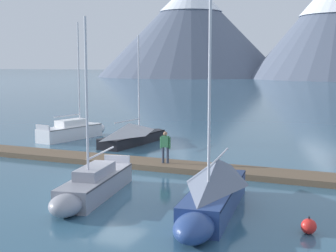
{
  "coord_description": "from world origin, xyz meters",
  "views": [
    {
      "loc": [
        11.6,
        -19.35,
        5.57
      ],
      "look_at": [
        0.0,
        6.0,
        2.0
      ],
      "focal_mm": 52.5,
      "sensor_mm": 36.0,
      "label": 1
    }
  ],
  "objects_px": {
    "sailboat_second_berth": "(133,134)",
    "mooring_buoy_channel_marker": "(309,226)",
    "sailboat_mid_dock_port": "(92,185)",
    "sailboat_nearest_berth": "(74,130)",
    "person_on_dock": "(165,145)",
    "sailboat_mid_dock_starboard": "(214,189)"
  },
  "relations": [
    {
      "from": "sailboat_nearest_berth",
      "to": "sailboat_second_berth",
      "type": "relative_size",
      "value": 1.14
    },
    {
      "from": "sailboat_mid_dock_port",
      "to": "sailboat_nearest_berth",
      "type": "bearing_deg",
      "value": 127.94
    },
    {
      "from": "sailboat_second_berth",
      "to": "sailboat_mid_dock_starboard",
      "type": "bearing_deg",
      "value": -50.67
    },
    {
      "from": "sailboat_nearest_berth",
      "to": "sailboat_mid_dock_port",
      "type": "relative_size",
      "value": 1.16
    },
    {
      "from": "mooring_buoy_channel_marker",
      "to": "sailboat_mid_dock_port",
      "type": "bearing_deg",
      "value": 175.5
    },
    {
      "from": "sailboat_nearest_berth",
      "to": "sailboat_mid_dock_port",
      "type": "distance_m",
      "value": 16.72
    },
    {
      "from": "mooring_buoy_channel_marker",
      "to": "person_on_dock",
      "type": "bearing_deg",
      "value": 139.91
    },
    {
      "from": "sailboat_second_berth",
      "to": "sailboat_mid_dock_starboard",
      "type": "relative_size",
      "value": 0.89
    },
    {
      "from": "sailboat_second_berth",
      "to": "mooring_buoy_channel_marker",
      "type": "xyz_separation_m",
      "value": [
        13.94,
        -13.54,
        -0.46
      ]
    },
    {
      "from": "sailboat_second_berth",
      "to": "mooring_buoy_channel_marker",
      "type": "height_order",
      "value": "sailboat_second_berth"
    },
    {
      "from": "sailboat_second_berth",
      "to": "sailboat_mid_dock_port",
      "type": "height_order",
      "value": "sailboat_second_berth"
    },
    {
      "from": "sailboat_nearest_berth",
      "to": "sailboat_mid_dock_port",
      "type": "height_order",
      "value": "sailboat_nearest_berth"
    },
    {
      "from": "sailboat_nearest_berth",
      "to": "person_on_dock",
      "type": "bearing_deg",
      "value": -32.29
    },
    {
      "from": "sailboat_second_berth",
      "to": "person_on_dock",
      "type": "height_order",
      "value": "sailboat_second_berth"
    },
    {
      "from": "person_on_dock",
      "to": "mooring_buoy_channel_marker",
      "type": "distance_m",
      "value": 11.19
    },
    {
      "from": "sailboat_nearest_berth",
      "to": "person_on_dock",
      "type": "height_order",
      "value": "sailboat_nearest_berth"
    },
    {
      "from": "sailboat_nearest_berth",
      "to": "sailboat_mid_dock_starboard",
      "type": "xyz_separation_m",
      "value": [
        15.52,
        -12.94,
        0.29
      ]
    },
    {
      "from": "sailboat_mid_dock_port",
      "to": "person_on_dock",
      "type": "relative_size",
      "value": 4.38
    },
    {
      "from": "sailboat_mid_dock_port",
      "to": "person_on_dock",
      "type": "distance_m",
      "value": 6.53
    },
    {
      "from": "sailboat_mid_dock_starboard",
      "to": "mooring_buoy_channel_marker",
      "type": "height_order",
      "value": "sailboat_mid_dock_starboard"
    },
    {
      "from": "sailboat_nearest_berth",
      "to": "sailboat_second_berth",
      "type": "distance_m",
      "value": 5.22
    },
    {
      "from": "sailboat_mid_dock_starboard",
      "to": "sailboat_second_berth",
      "type": "bearing_deg",
      "value": 129.33
    }
  ]
}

